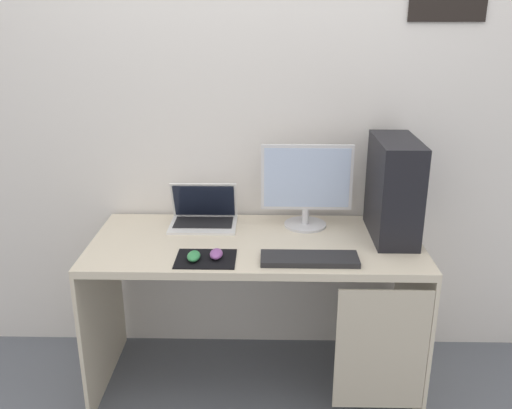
# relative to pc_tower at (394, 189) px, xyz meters

# --- Properties ---
(ground_plane) EXTENTS (8.00, 8.00, 0.00)m
(ground_plane) POSITION_rel_pc_tower_xyz_m (-0.64, -0.08, -1.01)
(ground_plane) COLOR slate
(wall_back) EXTENTS (4.00, 0.05, 2.60)m
(wall_back) POSITION_rel_pc_tower_xyz_m (-0.64, 0.30, 0.29)
(wall_back) COLOR silver
(wall_back) RESTS_ON ground_plane
(desk) EXTENTS (1.54, 0.68, 0.78)m
(desk) POSITION_rel_pc_tower_xyz_m (-0.62, -0.09, -0.39)
(desk) COLOR beige
(desk) RESTS_ON ground_plane
(pc_tower) EXTENTS (0.19, 0.42, 0.47)m
(pc_tower) POSITION_rel_pc_tower_xyz_m (0.00, 0.00, 0.00)
(pc_tower) COLOR black
(pc_tower) RESTS_ON desk
(monitor) EXTENTS (0.44, 0.21, 0.42)m
(monitor) POSITION_rel_pc_tower_xyz_m (-0.40, 0.11, -0.02)
(monitor) COLOR silver
(monitor) RESTS_ON desk
(laptop) EXTENTS (0.33, 0.24, 0.21)m
(laptop) POSITION_rel_pc_tower_xyz_m (-0.91, 0.12, -0.19)
(laptop) COLOR white
(laptop) RESTS_ON desk
(keyboard) EXTENTS (0.42, 0.14, 0.02)m
(keyboard) POSITION_rel_pc_tower_xyz_m (-0.41, -0.30, -0.22)
(keyboard) COLOR #232326
(keyboard) RESTS_ON desk
(mousepad) EXTENTS (0.26, 0.20, 0.00)m
(mousepad) POSITION_rel_pc_tower_xyz_m (-0.85, -0.29, -0.23)
(mousepad) COLOR black
(mousepad) RESTS_ON desk
(mouse_left) EXTENTS (0.06, 0.10, 0.03)m
(mouse_left) POSITION_rel_pc_tower_xyz_m (-0.81, -0.28, -0.21)
(mouse_left) COLOR #8C4C99
(mouse_left) RESTS_ON mousepad
(mouse_right) EXTENTS (0.06, 0.10, 0.03)m
(mouse_right) POSITION_rel_pc_tower_xyz_m (-0.90, -0.30, -0.21)
(mouse_right) COLOR #338C4C
(mouse_right) RESTS_ON mousepad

